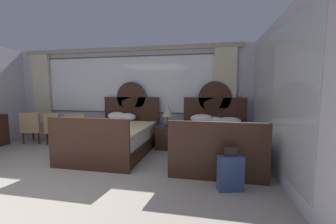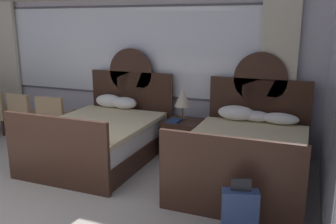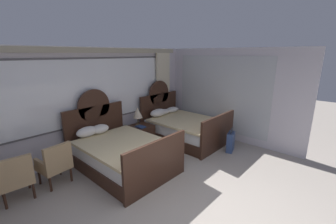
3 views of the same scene
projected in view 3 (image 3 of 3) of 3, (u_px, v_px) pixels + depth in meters
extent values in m
cube|color=silver|center=(82.00, 104.00, 5.37)|extent=(6.97, 0.07, 2.70)
cube|color=#575459|center=(82.00, 92.00, 5.27)|extent=(5.25, 0.02, 1.63)
cube|color=white|center=(82.00, 92.00, 5.26)|extent=(5.17, 0.02, 1.55)
cube|color=beige|center=(163.00, 92.00, 7.27)|extent=(0.57, 0.08, 2.60)
cube|color=#9C957E|center=(79.00, 50.00, 4.95)|extent=(6.41, 0.10, 0.12)
cube|color=silver|center=(230.00, 95.00, 6.49)|extent=(0.07, 4.26, 2.70)
cube|color=#B2B7BC|center=(221.00, 94.00, 6.65)|extent=(0.01, 2.98, 2.27)
cube|color=#382116|center=(123.00, 162.00, 4.99)|extent=(1.53, 2.13, 0.30)
cube|color=white|center=(123.00, 150.00, 4.91)|extent=(1.47, 2.03, 0.29)
cube|color=beige|center=(124.00, 144.00, 4.82)|extent=(1.57, 1.93, 0.06)
cube|color=#382116|center=(96.00, 131.00, 5.57)|extent=(1.61, 0.06, 1.29)
cylinder|color=#382116|center=(94.00, 106.00, 5.40)|extent=(0.84, 0.06, 0.84)
cube|color=#382116|center=(157.00, 164.00, 4.19)|extent=(1.61, 0.06, 0.98)
ellipsoid|color=white|center=(87.00, 132.00, 5.15)|extent=(0.52, 0.28, 0.24)
ellipsoid|color=white|center=(100.00, 129.00, 5.37)|extent=(0.47, 0.31, 0.21)
cube|color=#382116|center=(185.00, 135.00, 6.63)|extent=(1.53, 2.13, 0.30)
cube|color=white|center=(185.00, 126.00, 6.56)|extent=(1.47, 2.03, 0.29)
cube|color=beige|center=(188.00, 121.00, 6.46)|extent=(1.57, 1.93, 0.06)
cube|color=#382116|center=(159.00, 113.00, 7.21)|extent=(1.61, 0.06, 1.29)
cylinder|color=#382116|center=(159.00, 94.00, 7.05)|extent=(0.84, 0.06, 0.84)
cube|color=#382116|center=(218.00, 133.00, 5.84)|extent=(1.61, 0.06, 0.98)
ellipsoid|color=white|center=(158.00, 113.00, 6.80)|extent=(0.59, 0.33, 0.23)
ellipsoid|color=white|center=(164.00, 112.00, 7.04)|extent=(0.48, 0.26, 0.17)
ellipsoid|color=white|center=(172.00, 110.00, 7.29)|extent=(0.56, 0.28, 0.17)
cube|color=#382116|center=(141.00, 135.00, 6.22)|extent=(0.57, 0.57, 0.59)
sphere|color=tan|center=(148.00, 133.00, 6.00)|extent=(0.02, 0.02, 0.02)
cylinder|color=brown|center=(138.00, 125.00, 6.17)|extent=(0.14, 0.14, 0.02)
cylinder|color=brown|center=(138.00, 121.00, 6.14)|extent=(0.03, 0.03, 0.20)
cone|color=beige|center=(138.00, 112.00, 6.07)|extent=(0.27, 0.27, 0.31)
cube|color=navy|center=(141.00, 127.00, 5.99)|extent=(0.18, 0.26, 0.03)
cube|color=tan|center=(54.00, 166.00, 4.38)|extent=(0.58, 0.58, 0.10)
cube|color=tan|center=(58.00, 157.00, 4.18)|extent=(0.53, 0.14, 0.46)
cube|color=tan|center=(64.00, 156.00, 4.53)|extent=(0.12, 0.48, 0.16)
cube|color=tan|center=(41.00, 165.00, 4.16)|extent=(0.12, 0.48, 0.16)
cylinder|color=#382116|center=(60.00, 168.00, 4.72)|extent=(0.04, 0.04, 0.31)
cylinder|color=#382116|center=(39.00, 177.00, 4.38)|extent=(0.04, 0.04, 0.31)
cylinder|color=#382116|center=(71.00, 174.00, 4.48)|extent=(0.04, 0.04, 0.31)
cylinder|color=#382116|center=(50.00, 184.00, 4.14)|extent=(0.04, 0.04, 0.31)
cube|color=tan|center=(16.00, 180.00, 3.91)|extent=(0.57, 0.57, 0.10)
cube|color=tan|center=(15.00, 171.00, 3.68)|extent=(0.53, 0.13, 0.46)
cube|color=tan|center=(29.00, 169.00, 4.02)|extent=(0.10, 0.48, 0.16)
cylinder|color=#382116|center=(29.00, 181.00, 4.25)|extent=(0.04, 0.04, 0.31)
cylinder|color=#382116|center=(2.00, 190.00, 3.97)|extent=(0.04, 0.04, 0.31)
cylinder|color=#382116|center=(34.00, 191.00, 3.95)|extent=(0.04, 0.04, 0.31)
cylinder|color=#382116|center=(5.00, 201.00, 3.67)|extent=(0.04, 0.04, 0.31)
cube|color=navy|center=(231.00, 142.00, 5.84)|extent=(0.39, 0.25, 0.52)
cube|color=#232326|center=(232.00, 130.00, 5.76)|extent=(0.20, 0.07, 0.13)
cylinder|color=black|center=(229.00, 152.00, 5.78)|extent=(0.05, 0.03, 0.05)
cylinder|color=black|center=(231.00, 148.00, 6.03)|extent=(0.05, 0.03, 0.05)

